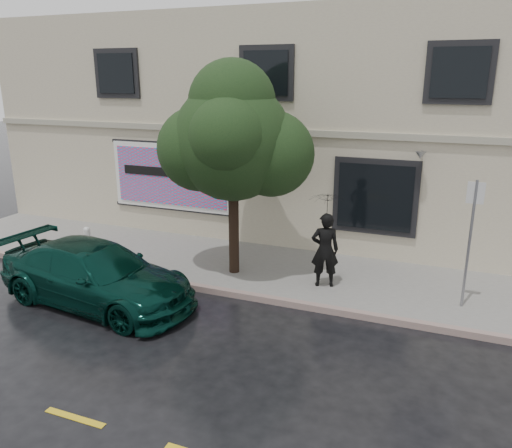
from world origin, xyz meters
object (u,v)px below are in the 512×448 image
at_px(street_tree, 233,142).
at_px(fire_hydrant, 87,238).
at_px(car, 96,275).
at_px(pedestrian, 325,250).

xyz_separation_m(street_tree, fire_hydrant, (-4.77, -0.00, -3.08)).
xyz_separation_m(car, fire_hydrant, (-2.46, 2.64, -0.22)).
relative_size(car, street_tree, 1.00).
bearing_deg(street_tree, pedestrian, -0.48).
height_order(street_tree, fire_hydrant, street_tree).
height_order(car, pedestrian, pedestrian).
bearing_deg(pedestrian, street_tree, -19.61).
relative_size(street_tree, fire_hydrant, 6.97).
bearing_deg(pedestrian, fire_hydrant, -19.28).
bearing_deg(fire_hydrant, street_tree, 16.47).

